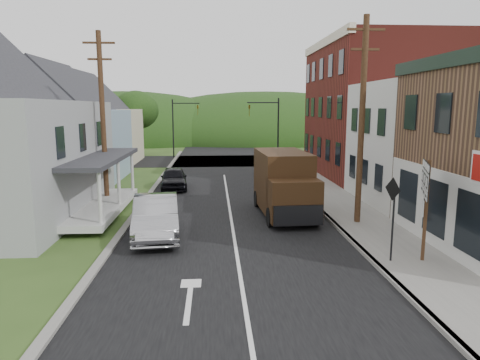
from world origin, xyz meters
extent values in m
plane|color=#2D4719|center=(0.00, 0.00, 0.00)|extent=(120.00, 120.00, 0.00)
cube|color=black|center=(0.00, 10.00, 0.00)|extent=(9.00, 90.00, 0.02)
cube|color=black|center=(0.00, 27.00, 0.00)|extent=(60.00, 9.00, 0.02)
cube|color=slate|center=(5.90, 8.00, 0.07)|extent=(2.80, 55.00, 0.15)
cube|color=slate|center=(4.55, 8.00, 0.07)|extent=(0.20, 55.00, 0.15)
cube|color=slate|center=(-4.65, 8.00, 0.06)|extent=(0.30, 55.00, 0.12)
cube|color=silver|center=(11.30, 7.50, 3.25)|extent=(8.00, 7.00, 6.50)
cube|color=maroon|center=(11.30, 17.00, 5.00)|extent=(8.00, 12.00, 10.00)
cube|color=#849FB4|center=(-11.00, 17.00, 2.50)|extent=(7.00, 8.00, 5.00)
cube|color=beige|center=(-11.50, 26.00, 2.50)|extent=(7.00, 8.00, 5.00)
cylinder|color=#472D19|center=(5.60, 3.50, 4.50)|extent=(0.26, 0.26, 9.00)
cube|color=#472D19|center=(5.60, 3.50, 8.40)|extent=(1.60, 0.10, 0.10)
cube|color=#472D19|center=(5.60, 3.50, 7.60)|extent=(1.20, 0.10, 0.10)
cylinder|color=#472D19|center=(-6.50, 8.00, 4.50)|extent=(0.26, 0.26, 9.00)
cube|color=#472D19|center=(-6.50, 8.00, 8.40)|extent=(1.60, 0.10, 0.10)
cube|color=#472D19|center=(-6.50, 8.00, 7.60)|extent=(1.20, 0.10, 0.10)
cylinder|color=black|center=(5.00, 23.50, 3.00)|extent=(0.14, 0.14, 6.00)
cylinder|color=black|center=(3.60, 23.50, 5.60)|extent=(2.80, 0.10, 0.10)
imported|color=olive|center=(2.40, 23.50, 4.90)|extent=(0.16, 0.20, 1.00)
cylinder|color=black|center=(-5.00, 30.50, 3.00)|extent=(0.14, 0.14, 6.00)
cylinder|color=black|center=(-3.60, 30.50, 5.60)|extent=(2.80, 0.10, 0.10)
imported|color=olive|center=(-2.40, 30.50, 4.90)|extent=(0.16, 0.20, 1.00)
cylinder|color=#382616|center=(-9.00, 32.00, 1.96)|extent=(0.36, 0.36, 3.92)
ellipsoid|color=black|center=(-9.00, 32.00, 4.90)|extent=(4.80, 4.80, 4.08)
ellipsoid|color=black|center=(0.00, 55.00, 0.00)|extent=(90.00, 30.00, 16.00)
imported|color=#A1A0A4|center=(-3.16, 2.30, 0.82)|extent=(2.30, 5.14, 1.64)
imported|color=black|center=(-3.37, 12.58, 0.69)|extent=(1.98, 4.16, 1.37)
cube|color=#301C0D|center=(2.57, 5.83, 1.68)|extent=(2.42, 4.34, 2.79)
cube|color=#301C0D|center=(2.69, 3.33, 1.20)|extent=(2.29, 1.65, 1.83)
cube|color=black|center=(2.68, 3.53, 1.97)|extent=(2.08, 1.25, 0.05)
cube|color=black|center=(2.73, 2.52, 0.72)|extent=(2.12, 0.25, 0.87)
cylinder|color=black|center=(1.68, 3.38, 0.43)|extent=(0.31, 0.88, 0.87)
cylinder|color=black|center=(3.69, 3.48, 0.43)|extent=(0.31, 0.88, 0.87)
cylinder|color=black|center=(1.49, 7.23, 0.43)|extent=(0.31, 0.88, 0.87)
cylinder|color=black|center=(3.51, 7.33, 0.43)|extent=(0.31, 0.88, 0.87)
cube|color=#472D19|center=(6.17, -1.43, 1.84)|extent=(0.14, 0.14, 3.38)
cube|color=black|center=(6.12, -1.41, 2.90)|extent=(0.74, 1.82, 0.08)
cube|color=silver|center=(5.83, -2.02, 3.34)|extent=(0.21, 0.50, 0.21)
cube|color=silver|center=(5.83, -2.02, 2.90)|extent=(0.23, 0.55, 0.53)
cube|color=silver|center=(5.83, -2.02, 2.47)|extent=(0.21, 0.50, 0.27)
cube|color=silver|center=(6.08, -1.39, 3.34)|extent=(0.21, 0.50, 0.21)
cube|color=silver|center=(6.08, -1.39, 2.90)|extent=(0.23, 0.55, 0.53)
cube|color=silver|center=(6.08, -1.39, 2.47)|extent=(0.21, 0.50, 0.27)
cube|color=silver|center=(6.32, -0.76, 3.34)|extent=(0.21, 0.50, 0.21)
cube|color=silver|center=(6.32, -0.76, 2.90)|extent=(0.23, 0.55, 0.53)
cube|color=silver|center=(6.32, -0.76, 2.47)|extent=(0.21, 0.50, 0.27)
cube|color=silver|center=(6.08, -1.39, 1.94)|extent=(0.18, 0.41, 0.53)
cylinder|color=black|center=(5.09, -1.41, 1.48)|extent=(0.08, 0.08, 2.65)
cube|color=black|center=(5.02, -1.41, 2.58)|extent=(0.20, 0.76, 0.78)
cube|color=yellow|center=(5.03, -1.41, 2.58)|extent=(0.19, 0.69, 0.70)
camera|label=1|loc=(-0.78, -14.71, 5.22)|focal=32.00mm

